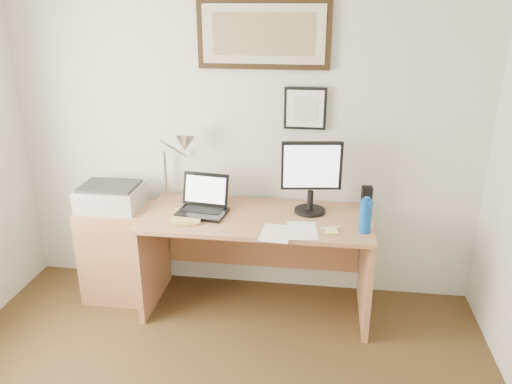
% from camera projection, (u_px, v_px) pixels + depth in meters
% --- Properties ---
extents(wall_back, '(3.50, 0.02, 2.50)m').
position_uv_depth(wall_back, '(243.00, 133.00, 3.68)').
color(wall_back, silver).
rests_on(wall_back, ground).
extents(side_cabinet, '(0.50, 0.40, 0.73)m').
position_uv_depth(side_cabinet, '(119.00, 252.00, 3.81)').
color(side_cabinet, '#A16543').
rests_on(side_cabinet, floor).
extents(water_bottle, '(0.08, 0.08, 0.22)m').
position_uv_depth(water_bottle, '(366.00, 216.00, 3.21)').
color(water_bottle, '#0D4BAE').
rests_on(water_bottle, desk).
extents(bottle_cap, '(0.04, 0.04, 0.02)m').
position_uv_depth(bottle_cap, '(367.00, 199.00, 3.17)').
color(bottle_cap, '#0D4BAE').
rests_on(bottle_cap, water_bottle).
extents(speaker, '(0.08, 0.07, 0.16)m').
position_uv_depth(speaker, '(367.00, 197.00, 3.62)').
color(speaker, black).
rests_on(speaker, desk).
extents(paper_sheet_a, '(0.21, 0.29, 0.00)m').
position_uv_depth(paper_sheet_a, '(276.00, 233.00, 3.23)').
color(paper_sheet_a, white).
rests_on(paper_sheet_a, desk).
extents(paper_sheet_b, '(0.22, 0.30, 0.00)m').
position_uv_depth(paper_sheet_b, '(302.00, 230.00, 3.27)').
color(paper_sheet_b, white).
rests_on(paper_sheet_b, desk).
extents(sticky_pad, '(0.09, 0.09, 0.01)m').
position_uv_depth(sticky_pad, '(332.00, 231.00, 3.25)').
color(sticky_pad, '#F5EA74').
rests_on(sticky_pad, desk).
extents(marker_pen, '(0.14, 0.06, 0.02)m').
position_uv_depth(marker_pen, '(331.00, 228.00, 3.29)').
color(marker_pen, white).
rests_on(marker_pen, desk).
extents(book, '(0.23, 0.30, 0.02)m').
position_uv_depth(book, '(173.00, 216.00, 3.47)').
color(book, tan).
rests_on(book, desk).
extents(desk, '(1.60, 0.70, 0.75)m').
position_uv_depth(desk, '(258.00, 241.00, 3.66)').
color(desk, '#A16543').
rests_on(desk, floor).
extents(laptop, '(0.37, 0.33, 0.26)m').
position_uv_depth(laptop, '(203.00, 204.00, 3.55)').
color(laptop, black).
rests_on(laptop, desk).
extents(lcd_monitor, '(0.42, 0.22, 0.52)m').
position_uv_depth(lcd_monitor, '(311.00, 174.00, 3.45)').
color(lcd_monitor, black).
rests_on(lcd_monitor, desk).
extents(printer, '(0.44, 0.34, 0.18)m').
position_uv_depth(printer, '(110.00, 196.00, 3.66)').
color(printer, '#ADADAF').
rests_on(printer, side_cabinet).
extents(desk_lamp, '(0.29, 0.27, 0.53)m').
position_uv_depth(desk_lamp, '(183.00, 146.00, 3.58)').
color(desk_lamp, silver).
rests_on(desk_lamp, desk).
extents(picture_large, '(0.92, 0.04, 0.47)m').
position_uv_depth(picture_large, '(263.00, 34.00, 3.38)').
color(picture_large, black).
rests_on(picture_large, wall_back).
extents(picture_small, '(0.30, 0.03, 0.30)m').
position_uv_depth(picture_small, '(305.00, 108.00, 3.52)').
color(picture_small, black).
rests_on(picture_small, wall_back).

